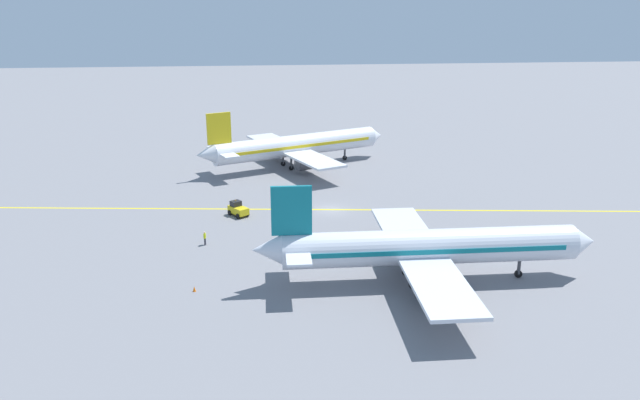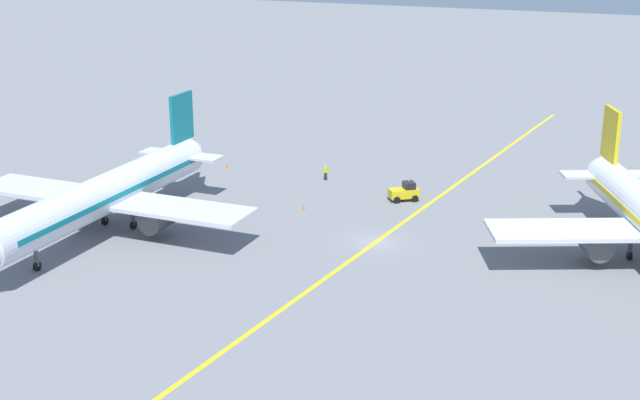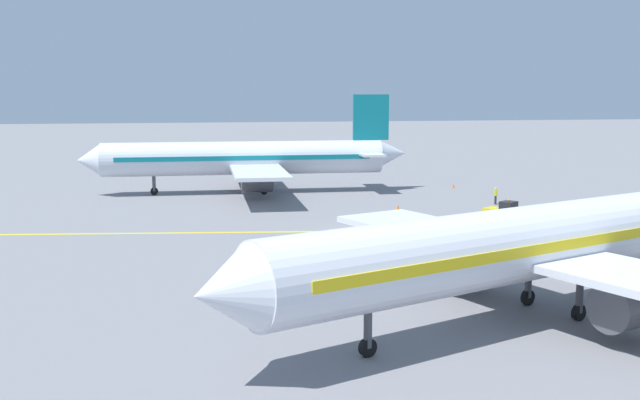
{
  "view_description": "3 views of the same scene",
  "coord_description": "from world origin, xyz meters",
  "views": [
    {
      "loc": [
        80.98,
        -10.16,
        27.69
      ],
      "look_at": [
        5.79,
        -2.06,
        3.33
      ],
      "focal_mm": 35.0,
      "sensor_mm": 36.0,
      "label": 1
    },
    {
      "loc": [
        -23.29,
        71.65,
        28.56
      ],
      "look_at": [
        5.0,
        1.08,
        3.72
      ],
      "focal_mm": 50.0,
      "sensor_mm": 36.0,
      "label": 2
    },
    {
      "loc": [
        -56.86,
        13.33,
        11.15
      ],
      "look_at": [
        0.91,
        2.98,
        2.45
      ],
      "focal_mm": 42.0,
      "sensor_mm": 36.0,
      "label": 3
    }
  ],
  "objects": [
    {
      "name": "apron_yellow_centreline",
      "position": [
        0.0,
        0.0,
        0.0
      ],
      "size": [
        15.44,
        119.1,
        0.01
      ],
      "primitive_type": "cube",
      "rotation": [
        0.0,
        0.0,
        -0.13
      ],
      "color": "yellow",
      "rests_on": "ground"
    },
    {
      "name": "ground_plane",
      "position": [
        0.0,
        0.0,
        0.0
      ],
      "size": [
        400.0,
        400.0,
        0.0
      ],
      "primitive_type": "plane",
      "color": "slate"
    },
    {
      "name": "traffic_cone_near_nose",
      "position": [
        23.72,
        -16.58,
        0.28
      ],
      "size": [
        0.32,
        0.32,
        0.55
      ],
      "primitive_type": "cone",
      "color": "orange",
      "rests_on": "ground"
    },
    {
      "name": "ground_crew_worker",
      "position": [
        11.31,
        -16.34,
        0.91
      ],
      "size": [
        0.57,
        0.28,
        1.68
      ],
      "color": "#23232D",
      "rests_on": "ground"
    },
    {
      "name": "traffic_cone_mid_apron",
      "position": [
        9.6,
        -5.96,
        0.28
      ],
      "size": [
        0.32,
        0.32,
        0.55
      ],
      "primitive_type": "cone",
      "color": "orange",
      "rests_on": "ground"
    },
    {
      "name": "airplane_adjacent_stand",
      "position": [
        23.83,
        6.78,
        3.71
      ],
      "size": [
        28.08,
        35.45,
        10.6
      ],
      "color": "silver",
      "rests_on": "ground"
    },
    {
      "name": "baggage_tug_white",
      "position": [
        1.1,
        -12.64,
        0.9
      ],
      "size": [
        3.31,
        2.96,
        2.11
      ],
      "color": "gold",
      "rests_on": "ground"
    }
  ]
}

